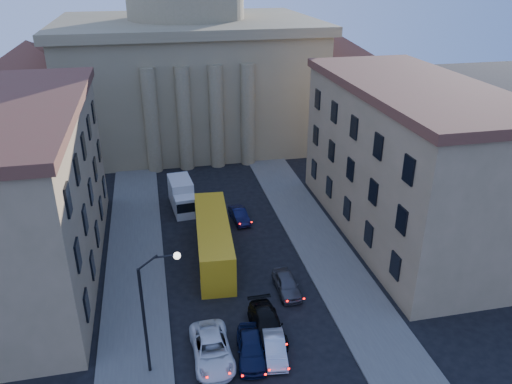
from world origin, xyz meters
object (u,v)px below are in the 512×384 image
street_lamp (151,305)px  box_truck (182,196)px  car_left_near (251,348)px  car_right_near (274,347)px  city_bus (213,238)px

street_lamp → box_truck: 23.88m
car_left_near → car_right_near: 1.61m
car_left_near → car_right_near: bearing=3.2°
city_bus → car_left_near: bearing=-82.9°
street_lamp → box_truck: size_ratio=1.51×
street_lamp → car_left_near: street_lamp is taller
car_right_near → box_truck: size_ratio=0.69×
street_lamp → city_bus: (5.45, 12.99, -3.40)m
car_right_near → box_truck: (-4.31, 23.50, 0.81)m
car_left_near → car_right_near: car_left_near is taller
car_right_near → city_bus: city_bus is taller
street_lamp → city_bus: size_ratio=0.70×
car_right_near → city_bus: (-2.32, 13.18, 1.22)m
city_bus → box_truck: city_bus is taller
city_bus → box_truck: 10.52m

